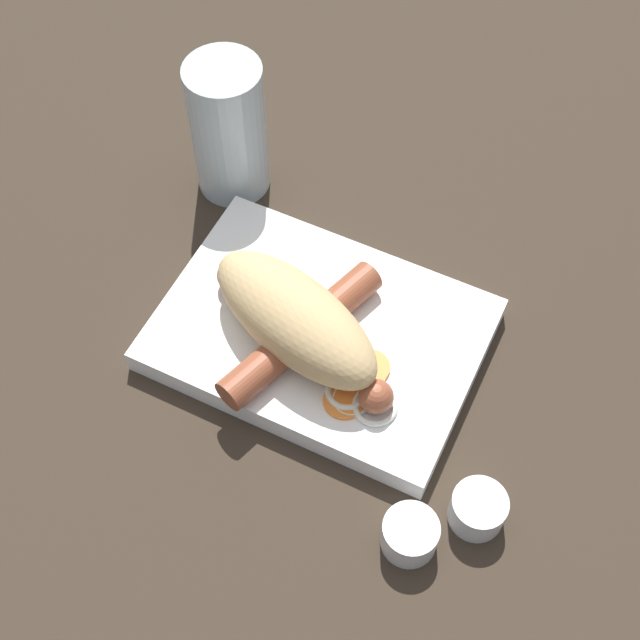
% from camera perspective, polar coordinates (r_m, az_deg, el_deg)
% --- Properties ---
extents(ground_plane, '(3.00, 3.00, 0.00)m').
position_cam_1_polar(ground_plane, '(0.72, -0.00, -1.40)').
color(ground_plane, '#33281E').
extents(food_tray, '(0.25, 0.18, 0.02)m').
position_cam_1_polar(food_tray, '(0.72, -0.00, -0.92)').
color(food_tray, white).
rests_on(food_tray, ground_plane).
extents(bread_roll, '(0.17, 0.11, 0.06)m').
position_cam_1_polar(bread_roll, '(0.67, -1.61, 0.12)').
color(bread_roll, tan).
rests_on(bread_roll, food_tray).
extents(sausage, '(0.17, 0.16, 0.03)m').
position_cam_1_polar(sausage, '(0.69, -1.19, -0.87)').
color(sausage, brown).
rests_on(sausage, food_tray).
extents(pickled_veggies, '(0.06, 0.07, 0.01)m').
position_cam_1_polar(pickled_veggies, '(0.68, 2.54, -4.54)').
color(pickled_veggies, '#F99E4C').
rests_on(pickled_veggies, food_tray).
extents(condiment_cup_near, '(0.04, 0.04, 0.03)m').
position_cam_1_polar(condiment_cup_near, '(0.64, 5.75, -13.56)').
color(condiment_cup_near, silver).
rests_on(condiment_cup_near, ground_plane).
extents(condiment_cup_far, '(0.04, 0.04, 0.03)m').
position_cam_1_polar(condiment_cup_far, '(0.66, 10.04, -11.89)').
color(condiment_cup_far, silver).
rests_on(condiment_cup_far, ground_plane).
extents(drink_glass, '(0.07, 0.07, 0.13)m').
position_cam_1_polar(drink_glass, '(0.78, -5.87, 12.07)').
color(drink_glass, silver).
rests_on(drink_glass, ground_plane).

